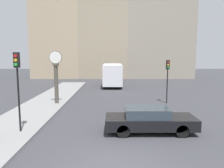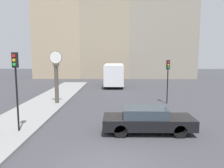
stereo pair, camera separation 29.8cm
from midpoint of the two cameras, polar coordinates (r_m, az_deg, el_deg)
The scene contains 8 objects.
ground_plane at distance 8.29m, azimuth -0.63°, elevation -21.16°, with size 120.00×120.00×0.00m, color #38383D.
sidewalk_corner at distance 19.69m, azimuth -16.93°, elevation -4.36°, with size 3.40×26.34×0.13m, color gray.
building_row at distance 40.19m, azimuth -1.67°, elevation 14.23°, with size 28.45×5.00×19.52m.
sedan_car at distance 11.61m, azimuth 8.85°, elevation -9.16°, with size 4.64×1.74×1.31m.
bus_distant at distance 28.95m, azimuth -0.30°, elevation 2.73°, with size 2.38×7.54×2.85m.
traffic_light_near at distance 11.84m, azimuth -24.26°, elevation 2.00°, with size 0.26×0.24×4.00m.
traffic_light_far at distance 18.59m, azimuth 13.74°, elevation 2.95°, with size 0.26×0.24×3.61m.
street_clock at distance 18.21m, azimuth -14.98°, elevation 1.73°, with size 1.03×0.41×4.23m.
Camera 1 is at (-0.08, -7.28, 3.96)m, focal length 35.00 mm.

